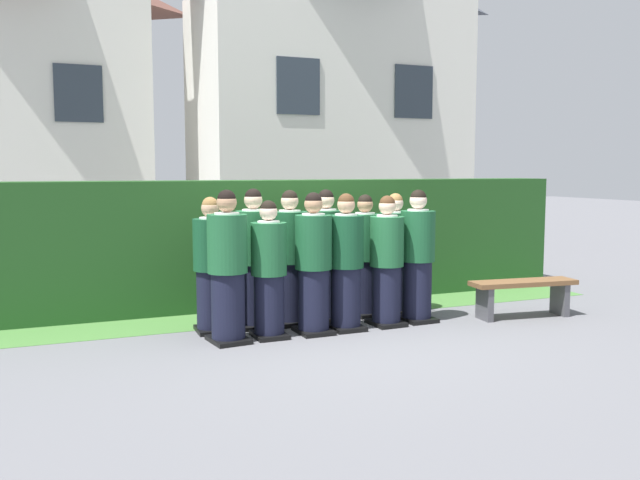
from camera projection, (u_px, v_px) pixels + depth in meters
name	position (u px, v px, depth m)	size (l,w,h in m)	color
ground_plane	(329.00, 331.00, 8.02)	(60.00, 60.00, 0.00)	slate
student_front_row_0	(228.00, 270.00, 7.41)	(0.44, 0.52, 1.68)	black
student_front_row_1	(269.00, 273.00, 7.63)	(0.40, 0.45, 1.55)	black
student_front_row_2	(314.00, 267.00, 7.83)	(0.43, 0.52, 1.64)	black
student_front_row_3	(346.00, 265.00, 8.01)	(0.42, 0.46, 1.62)	black
student_front_row_4	(386.00, 264.00, 8.24)	(0.41, 0.47, 1.58)	black
student_front_row_5	(417.00, 259.00, 8.46)	(0.43, 0.52, 1.65)	black
student_rear_row_0	(211.00, 268.00, 7.89)	(0.41, 0.47, 1.58)	black
student_rear_row_1	(254.00, 262.00, 8.13)	(0.43, 0.48, 1.67)	black
student_rear_row_2	(290.00, 261.00, 8.31)	(0.43, 0.49, 1.65)	black
student_rear_row_3	(326.00, 258.00, 8.54)	(0.43, 0.49, 1.65)	black
student_rear_row_4	(365.00, 258.00, 8.79)	(0.41, 0.49, 1.58)	black
student_rear_row_5	(395.00, 256.00, 8.95)	(0.41, 0.46, 1.59)	black
hedge	(277.00, 242.00, 9.62)	(8.94, 0.70, 1.74)	#214C1E
school_building_main	(327.00, 84.00, 15.22)	(6.14, 3.32, 7.41)	silver
school_building_annex	(15.00, 91.00, 14.50)	(5.51, 4.21, 6.97)	silver
wooden_bench	(523.00, 290.00, 8.70)	(1.43, 0.52, 0.48)	brown
lawn_strip	(298.00, 313.00, 8.98)	(8.94, 0.90, 0.01)	#477A38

